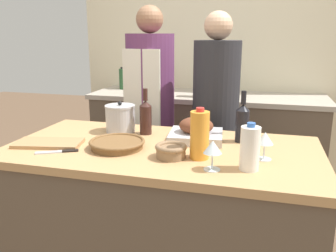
{
  "coord_description": "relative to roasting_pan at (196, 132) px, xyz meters",
  "views": [
    {
      "loc": [
        0.48,
        -1.66,
        1.46
      ],
      "look_at": [
        0.0,
        0.12,
        0.98
      ],
      "focal_mm": 38.0,
      "sensor_mm": 36.0,
      "label": 1
    }
  ],
  "objects": [
    {
      "name": "knife_chef",
      "position": [
        -0.61,
        -0.37,
        -0.05
      ],
      "size": [
        0.2,
        0.12,
        0.01
      ],
      "color": "#B7B7BC",
      "rests_on": "kitchen_island"
    },
    {
      "name": "stand_mixer",
      "position": [
        -0.08,
        1.15,
        0.13
      ],
      "size": [
        0.18,
        0.14,
        0.34
      ],
      "color": "#333842",
      "rests_on": "back_counter"
    },
    {
      "name": "stock_pot",
      "position": [
        -0.46,
        0.06,
        0.03
      ],
      "size": [
        0.18,
        0.18,
        0.18
      ],
      "color": "#B7B7BC",
      "rests_on": "kitchen_island"
    },
    {
      "name": "milk_jug",
      "position": [
        0.3,
        -0.36,
        0.05
      ],
      "size": [
        0.08,
        0.08,
        0.21
      ],
      "color": "white",
      "rests_on": "kitchen_island"
    },
    {
      "name": "person_cook_aproned",
      "position": [
        -0.46,
        0.63,
        -0.03
      ],
      "size": [
        0.35,
        0.36,
        1.65
      ],
      "rotation": [
        0.0,
        0.0,
        -0.07
      ],
      "color": "beige",
      "rests_on": "ground_plane"
    },
    {
      "name": "wine_bottle_dark",
      "position": [
        0.24,
        0.04,
        0.06
      ],
      "size": [
        0.07,
        0.07,
        0.28
      ],
      "color": "black",
      "rests_on": "kitchen_island"
    },
    {
      "name": "wine_glass_left",
      "position": [
        0.36,
        -0.22,
        0.05
      ],
      "size": [
        0.08,
        0.08,
        0.13
      ],
      "color": "silver",
      "rests_on": "kitchen_island"
    },
    {
      "name": "back_wall",
      "position": [
        -0.15,
        1.61,
        0.33
      ],
      "size": [
        2.55,
        0.1,
        2.55
      ],
      "color": "beige",
      "rests_on": "ground_plane"
    },
    {
      "name": "condiment_bottle_short",
      "position": [
        -0.56,
        1.36,
        0.09
      ],
      "size": [
        0.06,
        0.06,
        0.21
      ],
      "color": "maroon",
      "rests_on": "back_counter"
    },
    {
      "name": "juice_jug",
      "position": [
        0.07,
        -0.28,
        0.06
      ],
      "size": [
        0.09,
        0.09,
        0.24
      ],
      "color": "orange",
      "rests_on": "kitchen_island"
    },
    {
      "name": "mixing_bowl",
      "position": [
        -0.06,
        -0.31,
        -0.01
      ],
      "size": [
        0.15,
        0.15,
        0.06
      ],
      "color": "#846647",
      "rests_on": "kitchen_island"
    },
    {
      "name": "wine_bottle_green",
      "position": [
        -0.3,
        0.05,
        0.06
      ],
      "size": [
        0.07,
        0.07,
        0.26
      ],
      "color": "#381E19",
      "rests_on": "kitchen_island"
    },
    {
      "name": "wine_glass_right",
      "position": [
        0.15,
        -0.41,
        0.05
      ],
      "size": [
        0.08,
        0.08,
        0.13
      ],
      "color": "silver",
      "rests_on": "kitchen_island"
    },
    {
      "name": "person_cook_guest",
      "position": [
        0.03,
        0.57,
        -0.06
      ],
      "size": [
        0.32,
        0.32,
        1.6
      ],
      "rotation": [
        0.0,
        0.0,
        0.3
      ],
      "color": "beige",
      "rests_on": "ground_plane"
    },
    {
      "name": "cutting_board",
      "position": [
        -0.72,
        -0.28,
        -0.04
      ],
      "size": [
        0.36,
        0.23,
        0.02
      ],
      "color": "#AD7F51",
      "rests_on": "kitchen_island"
    },
    {
      "name": "back_counter",
      "position": [
        -0.15,
        1.26,
        -0.48
      ],
      "size": [
        2.05,
        0.6,
        0.94
      ],
      "color": "brown",
      "rests_on": "ground_plane"
    },
    {
      "name": "roasting_pan",
      "position": [
        0.0,
        0.0,
        0.0
      ],
      "size": [
        0.31,
        0.28,
        0.13
      ],
      "color": "#BCBCC1",
      "rests_on": "kitchen_island"
    },
    {
      "name": "kitchen_island",
      "position": [
        -0.15,
        -0.16,
        -0.5
      ],
      "size": [
        1.59,
        0.8,
        0.9
      ],
      "color": "brown",
      "rests_on": "ground_plane"
    },
    {
      "name": "condiment_bottle_tall",
      "position": [
        -0.98,
        1.35,
        0.09
      ],
      "size": [
        0.05,
        0.05,
        0.21
      ],
      "color": "#234C28",
      "rests_on": "back_counter"
    },
    {
      "name": "wicker_basket",
      "position": [
        -0.36,
        -0.24,
        -0.03
      ],
      "size": [
        0.28,
        0.28,
        0.04
      ],
      "color": "brown",
      "rests_on": "kitchen_island"
    }
  ]
}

